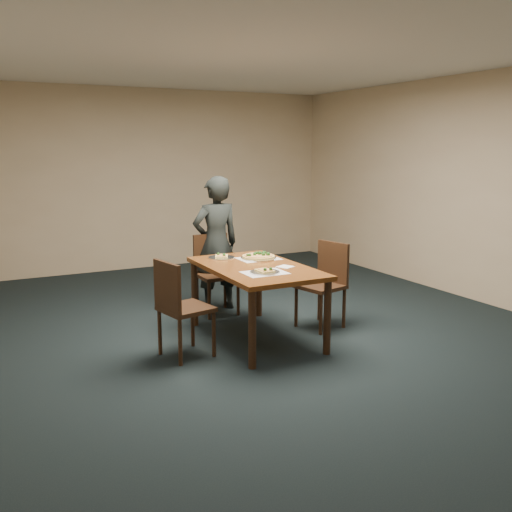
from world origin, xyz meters
name	(u,v)px	position (x,y,z in m)	size (l,w,h in m)	color
ground	(272,339)	(0.00, 0.00, 0.00)	(8.00, 8.00, 0.00)	black
room_shell	(273,165)	(0.00, 0.00, 1.74)	(8.00, 8.00, 8.00)	#C6AD89
dining_table	(256,275)	(-0.13, 0.10, 0.66)	(0.90, 1.50, 0.75)	#5E3012
chair_far	(214,269)	(-0.13, 1.17, 0.52)	(0.42, 0.42, 0.91)	black
chair_left	(179,303)	(-1.00, -0.05, 0.52)	(0.50, 0.50, 0.91)	black
chair_right	(326,279)	(0.72, 0.13, 0.52)	(0.51, 0.51, 0.91)	black
diner	(216,244)	(-0.06, 1.26, 0.79)	(0.58, 0.38, 1.58)	black
placemat_main	(259,259)	(0.06, 0.41, 0.75)	(0.42, 0.32, 0.00)	white
placemat_near	(265,273)	(-0.20, -0.22, 0.75)	(0.40, 0.30, 0.00)	white
pizza_pan	(259,256)	(0.06, 0.41, 0.77)	(0.38, 0.38, 0.08)	silver
slice_plate_near	(265,271)	(-0.20, -0.22, 0.76)	(0.28, 0.28, 0.06)	silver
slice_plate_far	(222,257)	(-0.27, 0.63, 0.76)	(0.28, 0.28, 0.06)	silver
napkin	(285,267)	(0.10, -0.08, 0.75)	(0.14, 0.14, 0.01)	white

